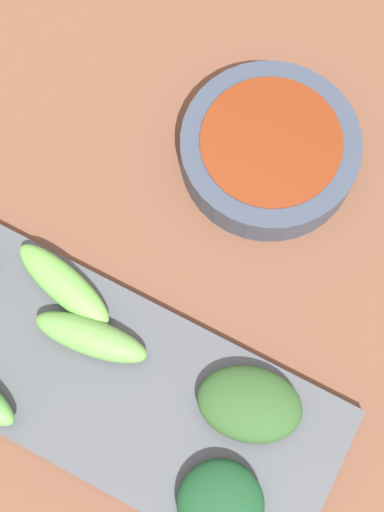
% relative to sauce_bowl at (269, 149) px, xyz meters
% --- Properties ---
extents(tabletop, '(2.10, 2.10, 0.02)m').
position_rel_sauce_bowl_xyz_m(tabletop, '(0.12, -0.03, -0.03)').
color(tabletop, brown).
rests_on(tabletop, ground).
extents(sauce_bowl, '(0.14, 0.14, 0.03)m').
position_rel_sauce_bowl_xyz_m(sauce_bowl, '(0.00, 0.00, 0.00)').
color(sauce_bowl, '#374252').
rests_on(sauce_bowl, tabletop).
extents(serving_plate, '(0.13, 0.36, 0.01)m').
position_rel_sauce_bowl_xyz_m(serving_plate, '(0.22, -0.02, -0.01)').
color(serving_plate, '#484D53').
rests_on(serving_plate, tabletop).
extents(broccoli_stalk_1, '(0.05, 0.09, 0.02)m').
position_rel_sauce_bowl_xyz_m(broccoli_stalk_1, '(0.17, -0.09, 0.00)').
color(broccoli_stalk_1, '#6BB84C').
rests_on(broccoli_stalk_1, serving_plate).
extents(broccoli_leafy_2, '(0.07, 0.08, 0.02)m').
position_rel_sauce_bowl_xyz_m(broccoli_leafy_2, '(0.25, 0.09, 0.01)').
color(broccoli_leafy_2, '#184724').
rests_on(broccoli_leafy_2, serving_plate).
extents(broccoli_stalk_3, '(0.04, 0.09, 0.02)m').
position_rel_sauce_bowl_xyz_m(broccoli_stalk_3, '(0.19, -0.05, 0.01)').
color(broccoli_stalk_3, '#65A149').
rests_on(broccoli_stalk_3, serving_plate).
extents(broccoli_leafy_5, '(0.07, 0.09, 0.02)m').
position_rel_sauce_bowl_xyz_m(broccoli_leafy_5, '(0.18, 0.07, 0.01)').
color(broccoli_leafy_5, '#2D5627').
rests_on(broccoli_leafy_5, serving_plate).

